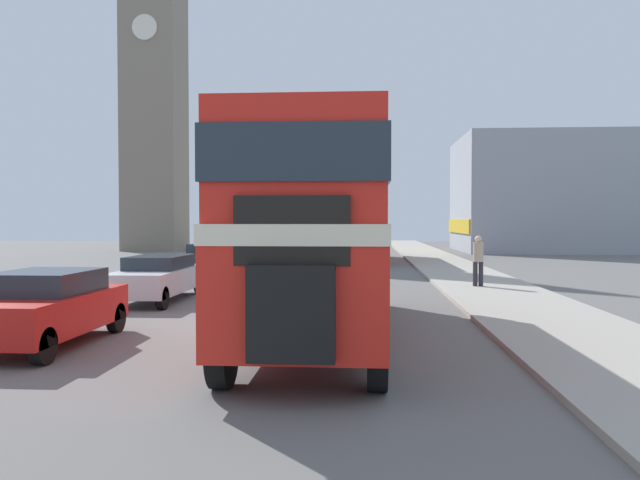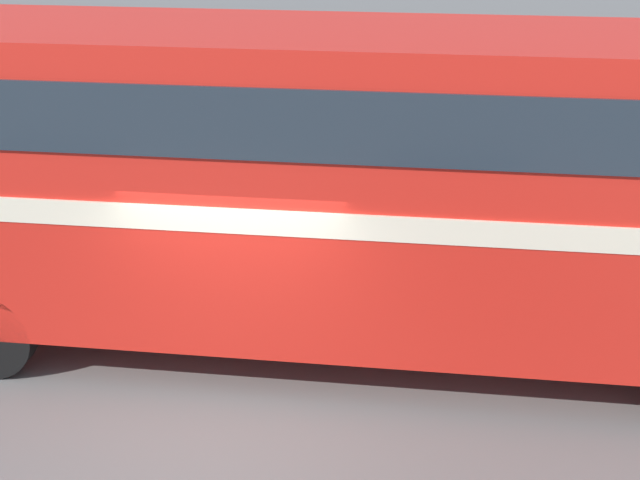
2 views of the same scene
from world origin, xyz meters
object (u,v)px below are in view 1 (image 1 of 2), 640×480
bus_distant (360,218)px  car_parked_far (211,261)px  double_decker_bus (320,220)px  pedestrian_walking (478,258)px  car_parked_near (43,307)px  church_tower (154,63)px  car_parked_mid (158,277)px

bus_distant → car_parked_far: 14.39m
double_decker_bus → pedestrian_walking: (4.94, 9.18, -1.31)m
pedestrian_walking → car_parked_near: bearing=-133.7°
bus_distant → car_parked_near: size_ratio=2.77×
bus_distant → car_parked_near: bus_distant is taller
double_decker_bus → church_tower: 42.82m
car_parked_near → car_parked_far: 13.34m
double_decker_bus → pedestrian_walking: bearing=61.7°
car_parked_far → church_tower: church_tower is taller
car_parked_near → pedestrian_walking: 14.73m
car_parked_far → pedestrian_walking: (10.21, -2.71, 0.35)m
car_parked_far → double_decker_bus: bearing=-66.1°
car_parked_mid → car_parked_far: 6.47m
car_parked_near → car_parked_mid: 6.87m
bus_distant → car_parked_mid: bus_distant is taller
car_parked_far → church_tower: (-10.99, 25.54, 14.64)m
double_decker_bus → pedestrian_walking: size_ratio=5.94×
double_decker_bus → church_tower: (-16.26, 37.43, 12.98)m
car_parked_near → double_decker_bus: bearing=15.5°
bus_distant → car_parked_mid: (-5.98, -19.45, -1.86)m
car_parked_mid → car_parked_far: size_ratio=1.08×
car_parked_mid → car_parked_far: (0.02, 6.47, 0.06)m
bus_distant → church_tower: church_tower is taller
double_decker_bus → car_parked_near: bearing=-164.5°
bus_distant → car_parked_mid: 20.43m
double_decker_bus → car_parked_far: double_decker_bus is taller
car_parked_near → car_parked_far: size_ratio=0.92×
pedestrian_walking → church_tower: 38.10m
pedestrian_walking → church_tower: size_ratio=0.06×
car_parked_far → bus_distant: bearing=65.3°
bus_distant → car_parked_near: bearing=-102.7°
double_decker_bus → church_tower: church_tower is taller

